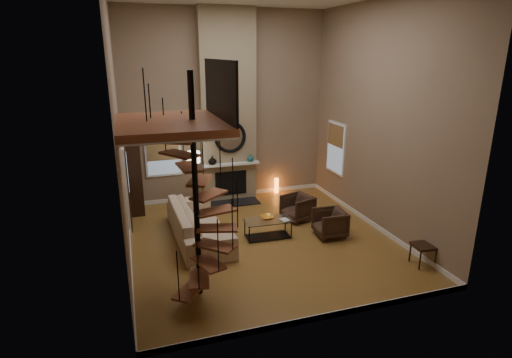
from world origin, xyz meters
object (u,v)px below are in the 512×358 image
object	(u,v)px
coffee_table	(268,226)
side_chair	(428,242)
armchair_near	(299,207)
hutch	(134,179)
sofa	(198,223)
armchair_far	(332,223)
floor_lamp	(193,162)
accent_lamp	(276,185)

from	to	relation	value
coffee_table	side_chair	xyz separation A→B (m)	(2.73, -2.27, 0.24)
armchair_near	side_chair	distance (m)	3.45
hutch	sofa	bearing A→B (deg)	-59.23
sofa	side_chair	world-z (taller)	side_chair
armchair_near	side_chair	size ratio (longest dim) A/B	0.76
armchair_far	coffee_table	bearing A→B (deg)	-101.51
hutch	coffee_table	bearing A→B (deg)	-42.76
armchair_far	sofa	bearing A→B (deg)	-101.82
hutch	armchair_near	distance (m)	4.61
hutch	armchair_near	world-z (taller)	hutch
hutch	floor_lamp	world-z (taller)	hutch
sofa	coffee_table	world-z (taller)	sofa
armchair_near	coffee_table	size ratio (longest dim) A/B	0.62
armchair_near	floor_lamp	size ratio (longest dim) A/B	0.43
armchair_near	armchair_far	world-z (taller)	armchair_near
floor_lamp	sofa	bearing A→B (deg)	-97.58
coffee_table	armchair_near	bearing A→B (deg)	34.40
armchair_far	side_chair	distance (m)	2.23
coffee_table	floor_lamp	distance (m)	2.92
coffee_table	floor_lamp	size ratio (longest dim) A/B	0.69
armchair_near	floor_lamp	world-z (taller)	floor_lamp
hutch	sofa	distance (m)	2.71
hutch	armchair_far	distance (m)	5.51
coffee_table	accent_lamp	world-z (taller)	accent_lamp
armchair_near	coffee_table	world-z (taller)	armchair_near
armchair_far	side_chair	size ratio (longest dim) A/B	0.76
accent_lamp	armchair_near	bearing A→B (deg)	-94.50
hutch	side_chair	size ratio (longest dim) A/B	2.16
armchair_far	coffee_table	world-z (taller)	armchair_far
sofa	accent_lamp	xyz separation A→B (m)	(2.95, 2.55, -0.15)
side_chair	coffee_table	bearing A→B (deg)	140.26
armchair_near	floor_lamp	distance (m)	3.14
hutch	coffee_table	xyz separation A→B (m)	(2.97, -2.74, -0.67)
sofa	armchair_near	bearing A→B (deg)	-84.82
coffee_table	floor_lamp	xyz separation A→B (m)	(-1.36, 2.33, 1.13)
floor_lamp	accent_lamp	xyz separation A→B (m)	(2.71, 0.68, -1.16)
armchair_near	coffee_table	distance (m)	1.42
armchair_near	hutch	bearing A→B (deg)	-131.86
floor_lamp	accent_lamp	size ratio (longest dim) A/B	3.65
hutch	floor_lamp	xyz separation A→B (m)	(1.61, -0.42, 0.46)
armchair_near	side_chair	world-z (taller)	side_chair
accent_lamp	side_chair	world-z (taller)	side_chair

